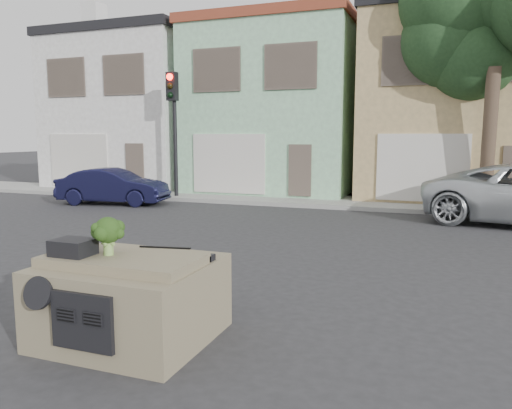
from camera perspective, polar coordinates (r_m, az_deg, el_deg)
The scene contains 12 objects.
ground_plane at distance 9.31m, azimuth -3.33°, elevation -8.23°, with size 120.00×120.00×0.00m, color #303033.
sidewalk at distance 19.19m, azimuth 9.45°, elevation 0.27°, with size 40.00×3.00×0.15m, color gray.
townhouse_white at distance 27.02m, azimuth -12.47°, elevation 10.23°, with size 7.20×8.20×7.55m, color silver.
townhouse_mint at distance 23.80m, azimuth 3.14°, elevation 10.74°, with size 7.20×8.20×7.55m, color #98D1A4.
townhouse_tan at distance 22.71m, azimuth 21.81°, elevation 10.34°, with size 7.20×8.20×7.55m, color tan.
navy_sedan at distance 19.69m, azimuth -15.95°, elevation 0.04°, with size 1.44×4.12×1.36m, color #141435.
traffic_signal at distance 20.38m, azimuth -9.36°, elevation 7.69°, with size 0.40×0.40×5.10m, color black.
tree_near at distance 18.10m, azimuth 25.42°, elevation 12.42°, with size 4.40×4.00×8.50m, color #224020.
car_dashboard at distance 6.64m, azimuth -14.06°, elevation -10.09°, with size 2.00×1.80×1.12m, color #796E54.
instrument_hump at distance 6.55m, azimuth -20.19°, elevation -4.62°, with size 0.48×0.38×0.20m, color black.
wiper_arm at distance 6.65m, azimuth -10.37°, elevation -4.86°, with size 0.70×0.03×0.02m, color black.
broccoli at distance 6.41m, azimuth -16.56°, elevation -3.42°, with size 0.40×0.40×0.49m, color #1F3811.
Camera 1 is at (3.64, -8.18, 2.58)m, focal length 35.00 mm.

